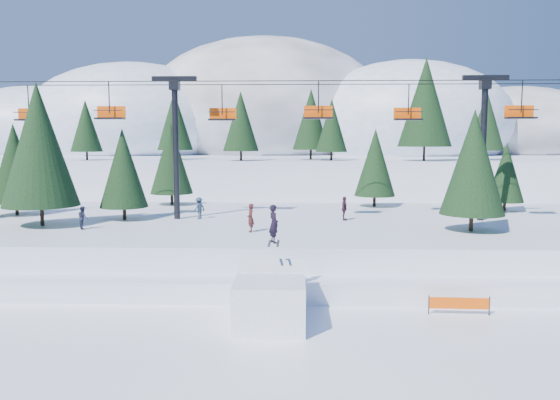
{
  "coord_description": "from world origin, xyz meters",
  "views": [
    {
      "loc": [
        -0.28,
        -21.37,
        8.14
      ],
      "look_at": [
        -1.09,
        6.0,
        5.2
      ],
      "focal_mm": 35.0,
      "sensor_mm": 36.0,
      "label": 1
    }
  ],
  "objects_px": {
    "banner_near": "(459,303)",
    "banner_far": "(477,294)",
    "jump_kicker": "(270,298)",
    "chairlift": "(310,125)"
  },
  "relations": [
    {
      "from": "jump_kicker",
      "to": "banner_far",
      "type": "xyz_separation_m",
      "value": [
        10.24,
        3.24,
        -0.64
      ]
    },
    {
      "from": "banner_near",
      "to": "banner_far",
      "type": "xyz_separation_m",
      "value": [
        1.4,
        1.71,
        0.0
      ]
    },
    {
      "from": "chairlift",
      "to": "banner_near",
      "type": "xyz_separation_m",
      "value": [
        6.69,
        -14.15,
        -8.78
      ]
    },
    {
      "from": "jump_kicker",
      "to": "banner_far",
      "type": "height_order",
      "value": "jump_kicker"
    },
    {
      "from": "jump_kicker",
      "to": "banner_far",
      "type": "distance_m",
      "value": 10.76
    },
    {
      "from": "jump_kicker",
      "to": "banner_near",
      "type": "relative_size",
      "value": 1.82
    },
    {
      "from": "chairlift",
      "to": "banner_far",
      "type": "bearing_deg",
      "value": -56.94
    },
    {
      "from": "jump_kicker",
      "to": "banner_near",
      "type": "height_order",
      "value": "jump_kicker"
    },
    {
      "from": "banner_near",
      "to": "banner_far",
      "type": "relative_size",
      "value": 1.06
    },
    {
      "from": "banner_near",
      "to": "banner_far",
      "type": "bearing_deg",
      "value": 50.79
    }
  ]
}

